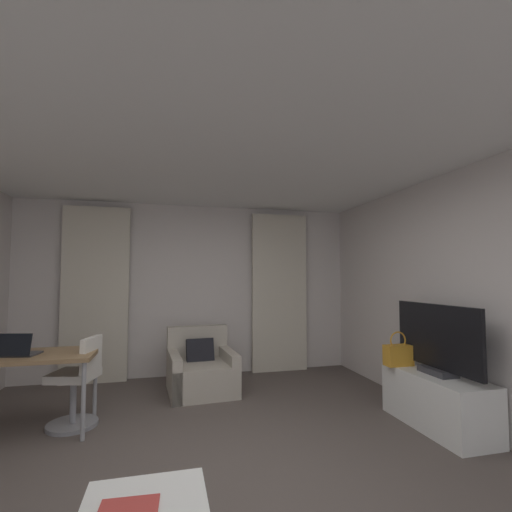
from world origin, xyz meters
name	(u,v)px	position (x,y,z in m)	size (l,w,h in m)	color
ground_plane	(220,485)	(0.00, 0.00, 0.00)	(12.00, 12.00, 0.00)	#564C47
wall_window	(192,289)	(0.00, 3.03, 1.30)	(5.12, 0.06, 2.60)	silver
wall_right	(499,298)	(2.53, 0.00, 1.30)	(0.06, 6.12, 2.60)	silver
ceiling	(222,126)	(0.00, 0.00, 2.63)	(5.12, 6.12, 0.06)	white
curtain_left_panel	(95,294)	(-1.38, 2.90, 1.25)	(0.90, 0.06, 2.50)	beige
curtain_right_panel	(280,292)	(1.38, 2.90, 1.25)	(0.90, 0.06, 2.50)	beige
armchair	(201,371)	(0.06, 2.16, 0.26)	(0.89, 0.94, 0.80)	#B2A899
desk	(21,361)	(-1.73, 1.28, 0.69)	(1.33, 0.66, 0.75)	olive
desk_chair	(77,386)	(-1.25, 1.35, 0.39)	(0.49, 0.49, 0.88)	gray
laptop	(18,351)	(-1.74, 1.21, 0.79)	(0.36, 0.31, 0.22)	#2D2D33
magazine_open	(128,510)	(-0.56, -0.76, 0.38)	(0.29, 0.22, 0.01)	#B73833
tv_console	(437,401)	(2.23, 0.46, 0.26)	(0.48, 1.12, 0.53)	white
tv_flatscreen	(437,341)	(2.23, 0.43, 0.86)	(0.20, 1.11, 0.69)	#333338
handbag_primary	(398,354)	(2.07, 0.84, 0.65)	(0.30, 0.14, 0.37)	orange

